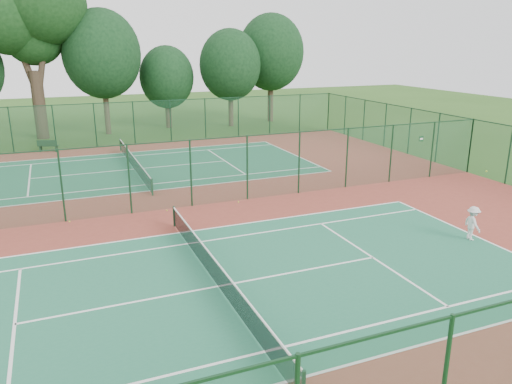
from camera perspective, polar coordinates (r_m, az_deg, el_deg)
ground at (r=25.71m, az=-10.62°, el=-1.99°), size 120.00×120.00×0.00m
red_pad at (r=25.71m, az=-10.62°, el=-1.98°), size 40.00×36.00×0.01m
court_near at (r=17.63m, az=-4.40°, el=-10.72°), size 23.77×10.97×0.01m
court_far at (r=34.25m, az=-13.77°, el=2.55°), size 23.77×10.97×0.01m
fence_north at (r=42.68m, az=-15.84°, el=7.53°), size 40.00×0.09×3.50m
fence_east at (r=34.97m, az=23.29°, el=4.88°), size 0.09×36.00×3.50m
fence_divider at (r=25.21m, az=-10.83°, el=1.80°), size 40.00×0.09×3.50m
tennis_net_near at (r=17.40m, az=-4.44°, el=-9.17°), size 0.10×12.90×0.97m
tennis_net_far at (r=34.12m, az=-13.83°, el=3.41°), size 0.10×12.90×0.97m
player_near at (r=23.13m, az=23.51°, el=-3.29°), size 0.70×1.04×1.48m
bench at (r=41.75m, az=-22.68°, el=4.90°), size 1.57×0.94×0.93m
stray_ball_a at (r=25.44m, az=-10.15°, el=-2.07°), size 0.06×0.06×0.06m
stray_ball_b at (r=26.33m, az=-2.01°, el=-1.14°), size 0.08×0.08×0.08m
stray_ball_c at (r=25.08m, az=-20.53°, el=-3.18°), size 0.07×0.07×0.07m
big_tree at (r=47.61m, az=-24.45°, el=17.82°), size 9.38×6.86×14.40m
evergreen_row at (r=49.14m, az=-15.99°, el=6.58°), size 39.00×5.00×12.00m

